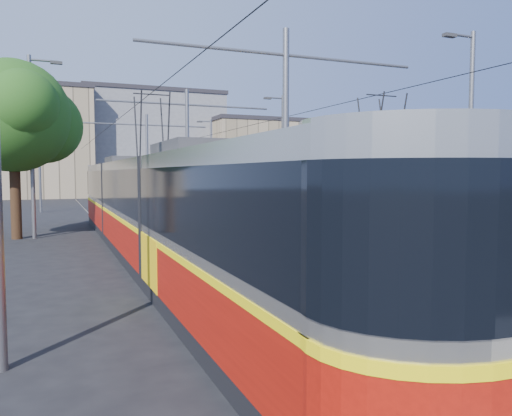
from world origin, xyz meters
name	(u,v)px	position (x,y,z in m)	size (l,w,h in m)	color
ground	(493,347)	(0.00, 0.00, 0.00)	(160.00, 160.00, 0.00)	black
platform	(204,230)	(0.00, 17.00, 0.15)	(4.00, 50.00, 0.30)	gray
tactile_strip_left	(174,228)	(-1.45, 17.00, 0.30)	(0.70, 50.00, 0.01)	gray
tactile_strip_right	(232,226)	(1.45, 17.00, 0.30)	(0.70, 50.00, 0.01)	gray
rails	(204,233)	(0.00, 17.00, 0.02)	(8.71, 70.00, 0.03)	gray
tram_left	(153,208)	(-3.60, 10.77, 1.71)	(2.43, 28.39, 5.50)	black
tram_right	(380,204)	(3.60, 8.06, 1.86)	(2.43, 28.55, 5.50)	black
catenary	(222,135)	(0.00, 14.15, 4.52)	(9.20, 70.00, 7.00)	slate
street_lamps	(183,150)	(0.00, 21.00, 4.18)	(15.18, 38.22, 8.00)	slate
shelter	(271,209)	(0.92, 11.14, 1.53)	(0.92, 1.20, 2.35)	black
tree	(21,119)	(-7.89, 18.36, 5.28)	(5.37, 4.97, 7.80)	#382314
building_left	(21,143)	(-10.00, 60.00, 6.54)	(16.32, 12.24, 13.07)	tan
building_centre	(149,144)	(6.00, 64.00, 6.89)	(18.36, 14.28, 13.76)	gray
building_right	(259,157)	(20.00, 58.00, 5.11)	(14.28, 10.20, 10.21)	tan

